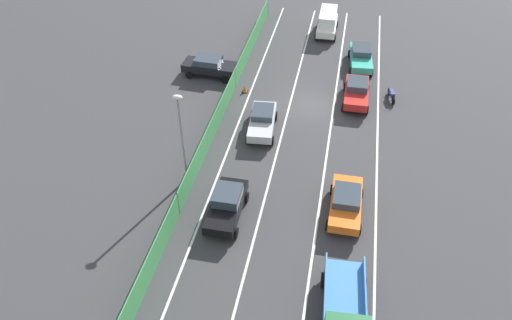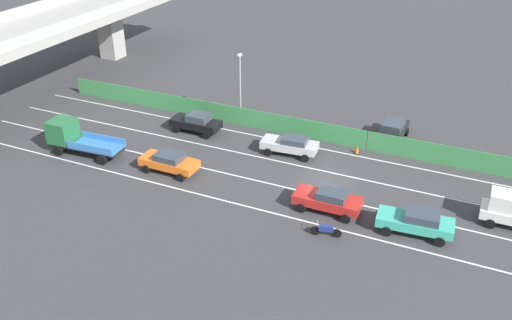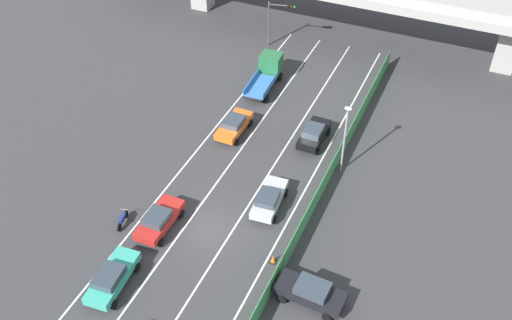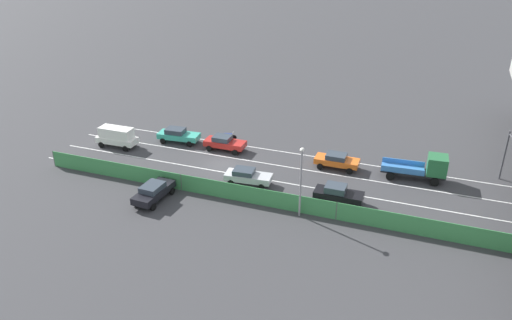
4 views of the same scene
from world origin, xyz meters
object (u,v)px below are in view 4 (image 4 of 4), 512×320
(flatbed_truck_blue, at_px, (426,168))
(car_taxi_teal, at_px, (178,135))
(car_van_white, at_px, (117,136))
(street_lamp, at_px, (301,175))
(traffic_cone, at_px, (191,184))
(car_sedan_black, at_px, (338,194))
(car_sedan_silver, at_px, (247,176))
(traffic_light, at_px, (510,150))
(car_taxi_orange, at_px, (337,160))
(motorcycle, at_px, (228,136))
(car_sedan_red, at_px, (224,142))
(parked_sedan_dark, at_px, (153,191))

(flatbed_truck_blue, bearing_deg, car_taxi_teal, -89.52)
(car_van_white, relative_size, street_lamp, 0.72)
(traffic_cone, bearing_deg, car_sedan_black, 97.96)
(flatbed_truck_blue, bearing_deg, car_sedan_silver, -66.74)
(car_van_white, xyz_separation_m, car_sedan_silver, (3.16, 16.72, -0.39))
(car_taxi_teal, height_order, traffic_light, traffic_light)
(car_taxi_orange, distance_m, motorcycle, 13.47)
(car_sedan_black, bearing_deg, car_taxi_orange, -166.94)
(car_taxi_orange, height_order, car_sedan_red, car_sedan_red)
(car_sedan_black, relative_size, car_taxi_orange, 0.98)
(car_sedan_red, bearing_deg, motorcycle, -164.84)
(car_sedan_silver, distance_m, traffic_cone, 5.35)
(car_sedan_silver, relative_size, parked_sedan_dark, 0.99)
(motorcycle, xyz_separation_m, traffic_light, (0.56, 28.79, 3.10))
(car_sedan_silver, bearing_deg, car_sedan_red, -141.06)
(parked_sedan_dark, bearing_deg, motorcycle, 176.82)
(flatbed_truck_blue, bearing_deg, traffic_cone, -66.08)
(car_sedan_black, relative_size, traffic_light, 0.86)
(car_taxi_orange, bearing_deg, car_sedan_black, 13.06)
(car_sedan_red, xyz_separation_m, street_lamp, (10.17, 11.41, 3.02))
(parked_sedan_dark, bearing_deg, car_taxi_orange, 130.91)
(car_van_white, distance_m, street_lamp, 24.09)
(car_sedan_silver, height_order, traffic_light, traffic_light)
(car_sedan_black, xyz_separation_m, motorcycle, (-9.62, -14.74, -0.46))
(car_taxi_orange, xyz_separation_m, car_sedan_red, (-0.08, -12.42, 0.02))
(car_taxi_teal, bearing_deg, car_sedan_red, 88.74)
(car_van_white, distance_m, car_sedan_silver, 17.02)
(traffic_light, bearing_deg, car_taxi_orange, -81.74)
(car_sedan_silver, height_order, car_taxi_orange, car_taxi_orange)
(car_sedan_black, bearing_deg, parked_sedan_dark, -71.11)
(car_sedan_black, bearing_deg, motorcycle, -123.14)
(traffic_light, height_order, traffic_cone, traffic_light)
(car_taxi_teal, bearing_deg, car_van_white, -59.33)
(car_sedan_silver, xyz_separation_m, car_sedan_black, (0.44, 8.79, 0.05))
(car_taxi_orange, bearing_deg, car_taxi_teal, -90.66)
(car_taxi_teal, bearing_deg, traffic_light, 93.49)
(traffic_cone, bearing_deg, traffic_light, 111.65)
(car_sedan_red, relative_size, traffic_cone, 7.04)
(traffic_light, relative_size, traffic_cone, 7.86)
(car_taxi_teal, xyz_separation_m, car_sedan_red, (0.13, 5.76, -0.01))
(car_taxi_orange, relative_size, car_sedan_red, 0.98)
(car_sedan_silver, xyz_separation_m, parked_sedan_dark, (5.77, -6.78, 0.04))
(car_sedan_silver, distance_m, motorcycle, 10.95)
(traffic_light, bearing_deg, street_lamp, -53.39)
(car_taxi_teal, bearing_deg, flatbed_truck_blue, 90.48)
(parked_sedan_dark, bearing_deg, street_lamp, 98.90)
(motorcycle, relative_size, parked_sedan_dark, 0.42)
(flatbed_truck_blue, distance_m, motorcycle, 21.90)
(car_sedan_silver, xyz_separation_m, traffic_light, (-8.63, 22.84, 2.70))
(car_taxi_teal, relative_size, motorcycle, 2.50)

